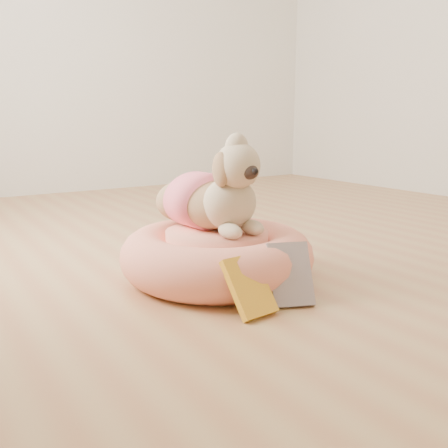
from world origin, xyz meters
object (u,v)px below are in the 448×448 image
dog (213,181)px  book_yellow (249,287)px  pet_bed (217,255)px  book_white (290,274)px

dog → book_yellow: bearing=-110.1°
pet_bed → book_white: book_white is taller
pet_bed → book_white: 0.36m
book_yellow → book_white: 0.17m
pet_bed → book_yellow: size_ratio=3.64×
pet_bed → dog: size_ratio=1.45×
book_yellow → book_white: (0.17, -0.00, 0.01)m
pet_bed → book_yellow: pet_bed is taller
book_white → pet_bed: bearing=122.8°
pet_bed → book_white: size_ratio=3.41×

